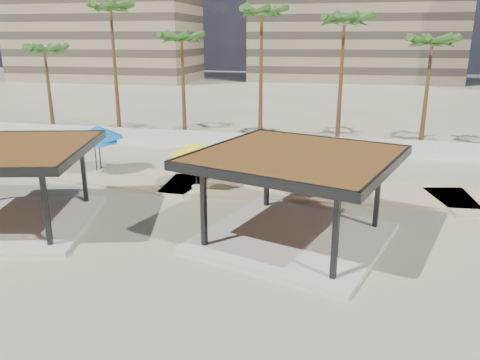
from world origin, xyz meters
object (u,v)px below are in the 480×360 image
Objects in this scene: umbrella_a at (94,138)px; pavilion_west at (6,179)px; pavilion_central at (295,189)px; lounger_a at (178,165)px; lounger_b at (352,178)px; umbrella_c at (330,158)px.

pavilion_west is at bearing -87.77° from umbrella_a.
lounger_a is at bearing 150.89° from pavilion_central.
pavilion_west is at bearing 152.35° from lounger_b.
lounger_b is at bearing 17.90° from pavilion_west.
pavilion_west reaches higher than lounger_b.
umbrella_c is at bearing -172.71° from lounger_b.
lounger_a is 1.04× the size of lounger_b.
pavilion_west is at bearing -156.65° from pavilion_central.
umbrella_c reaches higher than lounger_b.
umbrella_a reaches higher than umbrella_c.
pavilion_central is at bearing -102.10° from umbrella_c.
lounger_b is at bearing -107.09° from lounger_a.
pavilion_central reaches higher than lounger_a.
pavilion_central reaches higher than umbrella_c.
pavilion_west is at bearing 142.51° from lounger_a.
lounger_a is at bearing 23.52° from umbrella_a.
pavilion_central reaches higher than lounger_b.
lounger_a is (-9.19, 3.39, -1.80)m from umbrella_c.
lounger_b is (10.39, -0.44, -0.00)m from lounger_a.
pavilion_west is 3.79× the size of lounger_b.
pavilion_west is 10.78m from lounger_a.
umbrella_a is 1.23× the size of lounger_a.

